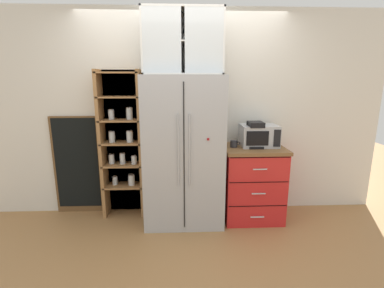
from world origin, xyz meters
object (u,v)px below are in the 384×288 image
microwave (259,136)px  bottle_clear (254,137)px  mug_sage (253,142)px  refrigerator (184,151)px  mug_charcoal (234,144)px  chalkboard_menu (78,165)px  coffee_maker (255,134)px

microwave → bottle_clear: bottle_clear is taller
microwave → mug_sage: size_ratio=3.55×
refrigerator → bottle_clear: (0.85, 0.04, 0.16)m
refrigerator → mug_charcoal: bearing=3.7°
refrigerator → microwave: (0.92, 0.08, 0.17)m
microwave → bottle_clear: bearing=-148.6°
mug_sage → bottle_clear: (-0.00, -0.04, 0.08)m
mug_charcoal → bottle_clear: 0.26m
microwave → chalkboard_menu: 2.32m
bottle_clear → refrigerator: bearing=-177.3°
mug_sage → refrigerator: bearing=-174.9°
microwave → mug_charcoal: 0.33m
refrigerator → mug_charcoal: size_ratio=14.78×
chalkboard_menu → coffee_maker: bearing=-6.5°
mug_charcoal → chalkboard_menu: 2.01m
mug_sage → chalkboard_menu: chalkboard_menu is taller
refrigerator → mug_sage: refrigerator is taller
chalkboard_menu → mug_charcoal: bearing=-7.2°
refrigerator → coffee_maker: bearing=2.5°
mug_charcoal → coffee_maker: bearing=-0.4°
bottle_clear → chalkboard_menu: 2.26m
microwave → chalkboard_menu: chalkboard_menu is taller
mug_charcoal → mug_sage: 0.25m
microwave → bottle_clear: (-0.07, -0.04, -0.01)m
refrigerator → chalkboard_menu: 1.41m
bottle_clear → coffee_maker: bearing=-90.0°
coffee_maker → mug_charcoal: (-0.25, 0.00, -0.11)m
bottle_clear → chalkboard_menu: bearing=173.6°
mug_sage → chalkboard_menu: 2.25m
refrigerator → coffee_maker: size_ratio=5.68×
microwave → refrigerator: bearing=-175.0°
microwave → mug_sage: 0.11m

